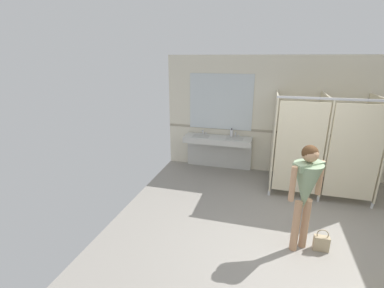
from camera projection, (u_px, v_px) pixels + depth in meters
name	position (u px, v px, depth m)	size (l,w,h in m)	color
ground_plane	(291.00, 249.00, 4.21)	(6.09, 6.43, 0.10)	gray
wall_back	(290.00, 117.00, 6.48)	(6.09, 0.12, 2.85)	beige
wall_back_tile_band	(288.00, 133.00, 6.53)	(6.09, 0.01, 0.06)	#9E937F
vanity_counter	(218.00, 145.00, 6.92)	(1.68, 0.52, 1.00)	silver
mirror_panel	(221.00, 102.00, 6.75)	(1.58, 0.02, 1.38)	silver
bathroom_stalls	(322.00, 144.00, 5.55)	(1.99, 1.35, 2.10)	beige
person_standing	(306.00, 186.00, 3.85)	(0.56, 0.56, 1.66)	tan
handbag	(321.00, 243.00, 4.08)	(0.22, 0.11, 0.36)	tan
soap_dispenser	(231.00, 133.00, 6.80)	(0.07, 0.07, 0.21)	white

